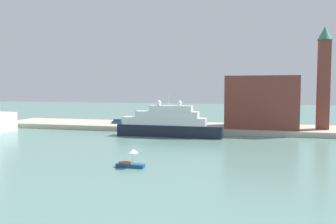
{
  "coord_description": "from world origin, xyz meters",
  "views": [
    {
      "loc": [
        29.23,
        -81.05,
        13.17
      ],
      "look_at": [
        6.34,
        6.0,
        6.83
      ],
      "focal_mm": 37.34,
      "sensor_mm": 36.0,
      "label": 1
    }
  ],
  "objects_px": {
    "large_yacht": "(168,124)",
    "small_motorboat": "(130,161)",
    "bell_tower": "(324,74)",
    "person_figure": "(127,123)",
    "mooring_bollard": "(146,125)",
    "parked_car": "(118,122)",
    "harbor_building": "(261,102)"
  },
  "relations": [
    {
      "from": "large_yacht",
      "to": "person_figure",
      "type": "distance_m",
      "value": 18.7
    },
    {
      "from": "parked_car",
      "to": "mooring_bollard",
      "type": "bearing_deg",
      "value": -30.32
    },
    {
      "from": "large_yacht",
      "to": "small_motorboat",
      "type": "distance_m",
      "value": 36.83
    },
    {
      "from": "bell_tower",
      "to": "mooring_bollard",
      "type": "height_order",
      "value": "bell_tower"
    },
    {
      "from": "large_yacht",
      "to": "mooring_bollard",
      "type": "relative_size",
      "value": 33.9
    },
    {
      "from": "person_figure",
      "to": "mooring_bollard",
      "type": "relative_size",
      "value": 2.01
    },
    {
      "from": "large_yacht",
      "to": "parked_car",
      "type": "distance_m",
      "value": 25.6
    },
    {
      "from": "large_yacht",
      "to": "bell_tower",
      "type": "bearing_deg",
      "value": 20.68
    },
    {
      "from": "large_yacht",
      "to": "person_figure",
      "type": "bearing_deg",
      "value": 146.66
    },
    {
      "from": "small_motorboat",
      "to": "parked_car",
      "type": "relative_size",
      "value": 1.11
    },
    {
      "from": "large_yacht",
      "to": "mooring_bollard",
      "type": "xyz_separation_m",
      "value": [
        -8.94,
        8.37,
        -1.48
      ]
    },
    {
      "from": "parked_car",
      "to": "mooring_bollard",
      "type": "height_order",
      "value": "parked_car"
    },
    {
      "from": "bell_tower",
      "to": "parked_car",
      "type": "xyz_separation_m",
      "value": [
        -61.51,
        -0.28,
        -14.73
      ]
    },
    {
      "from": "parked_car",
      "to": "mooring_bollard",
      "type": "relative_size",
      "value": 5.08
    },
    {
      "from": "bell_tower",
      "to": "mooring_bollard",
      "type": "xyz_separation_m",
      "value": [
        -49.88,
        -7.08,
        -14.92
      ]
    },
    {
      "from": "parked_car",
      "to": "small_motorboat",
      "type": "bearing_deg",
      "value": -65.2
    },
    {
      "from": "small_motorboat",
      "to": "person_figure",
      "type": "distance_m",
      "value": 50.56
    },
    {
      "from": "small_motorboat",
      "to": "mooring_bollard",
      "type": "xyz_separation_m",
      "value": [
        -12.29,
        44.97,
        0.81
      ]
    },
    {
      "from": "small_motorboat",
      "to": "mooring_bollard",
      "type": "height_order",
      "value": "small_motorboat"
    },
    {
      "from": "large_yacht",
      "to": "small_motorboat",
      "type": "bearing_deg",
      "value": -84.78
    },
    {
      "from": "large_yacht",
      "to": "small_motorboat",
      "type": "xyz_separation_m",
      "value": [
        3.35,
        -36.61,
        -2.28
      ]
    },
    {
      "from": "mooring_bollard",
      "to": "harbor_building",
      "type": "bearing_deg",
      "value": 12.55
    },
    {
      "from": "harbor_building",
      "to": "bell_tower",
      "type": "height_order",
      "value": "bell_tower"
    },
    {
      "from": "harbor_building",
      "to": "mooring_bollard",
      "type": "height_order",
      "value": "harbor_building"
    },
    {
      "from": "small_motorboat",
      "to": "bell_tower",
      "type": "distance_m",
      "value": 66.11
    },
    {
      "from": "small_motorboat",
      "to": "large_yacht",
      "type": "bearing_deg",
      "value": 95.22
    },
    {
      "from": "small_motorboat",
      "to": "bell_tower",
      "type": "height_order",
      "value": "bell_tower"
    },
    {
      "from": "person_figure",
      "to": "mooring_bollard",
      "type": "height_order",
      "value": "person_figure"
    },
    {
      "from": "large_yacht",
      "to": "bell_tower",
      "type": "relative_size",
      "value": 0.99
    },
    {
      "from": "small_motorboat",
      "to": "harbor_building",
      "type": "height_order",
      "value": "harbor_building"
    },
    {
      "from": "large_yacht",
      "to": "parked_car",
      "type": "xyz_separation_m",
      "value": [
        -20.58,
        15.17,
        -1.28
      ]
    },
    {
      "from": "harbor_building",
      "to": "large_yacht",
      "type": "bearing_deg",
      "value": -146.97
    }
  ]
}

